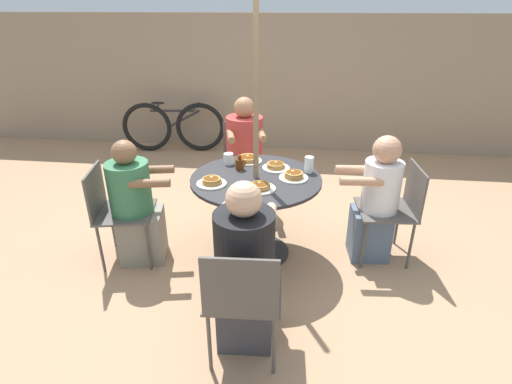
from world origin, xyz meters
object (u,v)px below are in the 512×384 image
object	(u,v)px
pancake_plate_b	(276,166)
pancake_plate_e	(248,159)
patio_chair_east	(115,207)
coffee_cup	(229,159)
pancake_plate_c	(212,182)
diner_east	(136,208)
patio_chair_west	(396,205)
diner_west	(376,203)
bicycle	(174,127)
patio_chair_north	(244,155)
pancake_plate_a	(260,187)
pancake_plate_d	(294,176)
drinking_glass_a	(309,165)
patio_chair_south	(243,294)
patio_table	(256,195)
syrup_bottle	(240,164)
diner_south	(245,273)
diner_north	(245,158)

from	to	relation	value
pancake_plate_b	pancake_plate_e	size ratio (longest dim) A/B	1.00
patio_chair_east	coffee_cup	bearing A→B (deg)	108.63
patio_chair_east	pancake_plate_c	size ratio (longest dim) A/B	3.54
diner_east	patio_chair_west	bearing A→B (deg)	86.48
diner_west	bicycle	xyz separation A→B (m)	(-2.55, 2.49, -0.15)
patio_chair_west	coffee_cup	size ratio (longest dim) A/B	8.61
pancake_plate_b	bicycle	size ratio (longest dim) A/B	0.16
patio_chair_north	pancake_plate_b	size ratio (longest dim) A/B	3.54
pancake_plate_a	pancake_plate_d	world-z (taller)	pancake_plate_d
pancake_plate_e	coffee_cup	distance (m)	0.19
diner_east	drinking_glass_a	size ratio (longest dim) A/B	7.89
pancake_plate_b	pancake_plate_e	world-z (taller)	pancake_plate_b
patio_chair_south	pancake_plate_a	size ratio (longest dim) A/B	3.54
patio_table	coffee_cup	world-z (taller)	coffee_cup
diner_east	diner_west	size ratio (longest dim) A/B	0.98
pancake_plate_b	bicycle	distance (m)	2.92
patio_chair_west	syrup_bottle	bearing A→B (deg)	82.51
patio_table	pancake_plate_b	distance (m)	0.32
drinking_glass_a	bicycle	world-z (taller)	drinking_glass_a
diner_east	bicycle	world-z (taller)	diner_east
diner_south	bicycle	world-z (taller)	diner_south
pancake_plate_e	patio_chair_south	bearing A→B (deg)	-83.69
patio_table	pancake_plate_c	world-z (taller)	pancake_plate_c
diner_south	coffee_cup	distance (m)	1.36
patio_chair_west	drinking_glass_a	size ratio (longest dim) A/B	6.18
patio_chair_east	drinking_glass_a	xyz separation A→B (m)	(1.60, 0.39, 0.30)
diner_east	pancake_plate_c	distance (m)	0.71
coffee_cup	bicycle	world-z (taller)	coffee_cup
patio_chair_east	patio_chair_west	bearing A→B (deg)	86.74
diner_west	pancake_plate_e	bearing A→B (deg)	71.79
syrup_bottle	diner_west	bearing A→B (deg)	-4.17
patio_chair_south	drinking_glass_a	bearing A→B (deg)	71.71
diner_south	coffee_cup	xyz separation A→B (m)	(-0.33, 1.29, 0.26)
pancake_plate_d	pancake_plate_e	world-z (taller)	pancake_plate_d
patio_chair_west	pancake_plate_e	size ratio (longest dim) A/B	3.54
patio_chair_south	pancake_plate_c	bearing A→B (deg)	108.57
pancake_plate_c	pancake_plate_e	bearing A→B (deg)	66.90
diner_south	bicycle	size ratio (longest dim) A/B	0.77
patio_table	patio_chair_east	xyz separation A→B (m)	(-1.16, -0.22, -0.07)
diner_north	coffee_cup	size ratio (longest dim) A/B	11.93
pancake_plate_b	patio_chair_east	bearing A→B (deg)	-161.49
pancake_plate_d	syrup_bottle	bearing A→B (deg)	162.28
patio_table	patio_chair_south	bearing A→B (deg)	-87.12
diner_south	pancake_plate_c	world-z (taller)	diner_south
diner_west	pancake_plate_b	xyz separation A→B (m)	(-0.86, 0.14, 0.24)
patio_chair_east	patio_chair_west	size ratio (longest dim) A/B	1.00
diner_east	patio_chair_east	bearing A→B (deg)	-90.00
diner_north	patio_chair_west	distance (m)	1.67
diner_west	pancake_plate_d	world-z (taller)	diner_west
patio_chair_north	pancake_plate_e	bearing A→B (deg)	88.22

